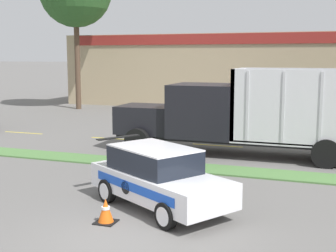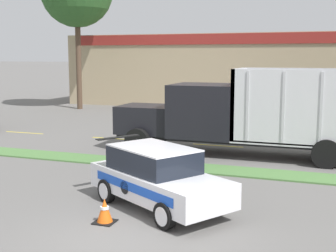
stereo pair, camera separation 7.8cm
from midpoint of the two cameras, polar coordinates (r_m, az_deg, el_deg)
ground_plane at (r=11.04m, az=-5.67°, el=-13.47°), size 600.00×600.00×0.00m
grass_verge at (r=17.32m, az=4.47°, el=-5.20°), size 120.00×1.39×0.06m
centre_line_2 at (r=26.61m, az=-17.02°, el=-0.78°), size 2.40×0.14×0.01m
centre_line_3 at (r=23.78m, az=-6.57°, el=-1.53°), size 2.40×0.14×0.01m
centre_line_4 at (r=21.93m, az=6.17°, el=-2.38°), size 2.40×0.14×0.01m
dump_truck_trail at (r=19.76m, az=8.35°, el=1.05°), size 12.09×2.78×3.64m
rally_car at (r=12.84m, az=-1.12°, el=-6.22°), size 4.66×3.84×1.70m
traffic_cone at (r=11.95m, az=-7.54°, el=-10.22°), size 0.51×0.51×0.62m
store_building_backdrop at (r=41.38m, az=18.11°, el=6.45°), size 41.08×12.10×5.88m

